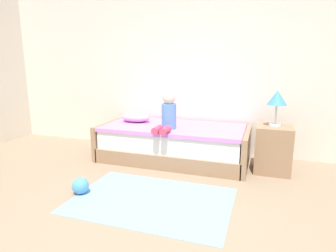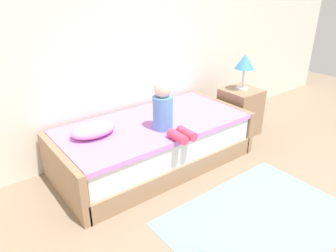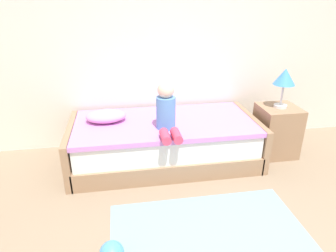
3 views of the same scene
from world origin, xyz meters
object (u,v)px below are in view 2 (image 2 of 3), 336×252
bed (154,144)px  table_lamp (245,63)px  pillow (93,130)px  nightstand (240,111)px  child_figure (166,111)px

bed → table_lamp: table_lamp is taller
bed → table_lamp: bearing=-1.7°
bed → pillow: size_ratio=4.80×
pillow → nightstand: bearing=-4.0°
nightstand → table_lamp: size_ratio=1.33×
table_lamp → child_figure: table_lamp is taller
bed → child_figure: 0.51m
bed → nightstand: size_ratio=3.52×
table_lamp → child_figure: 1.39m
bed → table_lamp: (1.35, -0.04, 0.69)m
pillow → table_lamp: bearing=-4.0°
table_lamp → pillow: size_ratio=1.02×
nightstand → pillow: 2.01m
nightstand → child_figure: 1.43m
nightstand → child_figure: child_figure is taller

